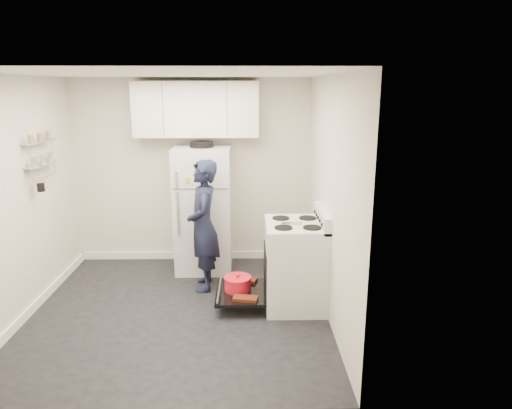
{
  "coord_description": "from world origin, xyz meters",
  "views": [
    {
      "loc": [
        0.76,
        -4.56,
        2.37
      ],
      "look_at": [
        0.85,
        0.58,
        1.05
      ],
      "focal_mm": 32.0,
      "sensor_mm": 36.0,
      "label": 1
    }
  ],
  "objects_px": {
    "electric_range": "(294,265)",
    "person": "(203,226)",
    "refrigerator": "(204,209)",
    "open_oven_door": "(240,288)"
  },
  "relations": [
    {
      "from": "electric_range",
      "to": "open_oven_door",
      "type": "bearing_deg",
      "value": 178.97
    },
    {
      "from": "open_oven_door",
      "to": "electric_range",
      "type": "bearing_deg",
      "value": -1.03
    },
    {
      "from": "open_oven_door",
      "to": "person",
      "type": "distance_m",
      "value": 0.86
    },
    {
      "from": "electric_range",
      "to": "refrigerator",
      "type": "distance_m",
      "value": 1.59
    },
    {
      "from": "electric_range",
      "to": "open_oven_door",
      "type": "height_order",
      "value": "electric_range"
    },
    {
      "from": "open_oven_door",
      "to": "person",
      "type": "relative_size",
      "value": 0.45
    },
    {
      "from": "open_oven_door",
      "to": "refrigerator",
      "type": "xyz_separation_m",
      "value": [
        -0.49,
        1.09,
        0.63
      ]
    },
    {
      "from": "electric_range",
      "to": "open_oven_door",
      "type": "relative_size",
      "value": 1.54
    },
    {
      "from": "electric_range",
      "to": "person",
      "type": "xyz_separation_m",
      "value": [
        -1.04,
        0.46,
        0.32
      ]
    },
    {
      "from": "electric_range",
      "to": "person",
      "type": "bearing_deg",
      "value": 155.98
    }
  ]
}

